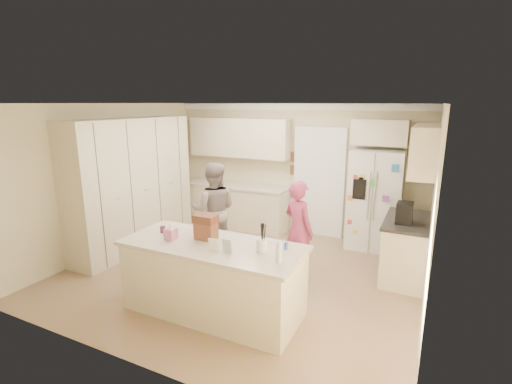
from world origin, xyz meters
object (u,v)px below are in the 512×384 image
at_px(teen_girl, 298,230).
at_px(refrigerator, 375,200).
at_px(tissue_box, 171,234).
at_px(teen_boy, 214,210).
at_px(island_base, 213,280).
at_px(utensil_crock, 262,245).
at_px(coffee_maker, 404,213).
at_px(dollhouse_body, 206,231).

bearing_deg(teen_girl, refrigerator, -88.62).
distance_m(tissue_box, teen_girl, 1.93).
bearing_deg(teen_boy, island_base, 96.38).
bearing_deg(teen_girl, island_base, 93.50).
relative_size(refrigerator, utensil_crock, 12.00).
xyz_separation_m(refrigerator, tissue_box, (-2.01, -3.25, 0.10)).
bearing_deg(tissue_box, teen_boy, 103.60).
bearing_deg(coffee_maker, refrigerator, 115.19).
bearing_deg(island_base, teen_boy, 121.57).
bearing_deg(utensil_crock, dollhouse_body, 176.42).
height_order(island_base, teen_boy, teen_boy).
relative_size(dollhouse_body, teen_girl, 0.17).
bearing_deg(refrigerator, dollhouse_body, -120.05).
distance_m(utensil_crock, dollhouse_body, 0.80).
bearing_deg(teen_girl, utensil_crock, 118.37).
bearing_deg(coffee_maker, island_base, -137.17).
relative_size(coffee_maker, dollhouse_body, 1.15).
relative_size(coffee_maker, tissue_box, 2.14).
xyz_separation_m(dollhouse_body, teen_girl, (0.77, 1.32, -0.28)).
xyz_separation_m(coffee_maker, tissue_box, (-2.60, -2.00, -0.07)).
bearing_deg(dollhouse_body, refrigerator, 62.10).
relative_size(utensil_crock, teen_boy, 0.09).
height_order(refrigerator, tissue_box, refrigerator).
bearing_deg(teen_girl, dollhouse_body, 86.82).
bearing_deg(utensil_crock, coffee_maker, 52.88).
xyz_separation_m(island_base, teen_boy, (-0.95, 1.54, 0.38)).
xyz_separation_m(dollhouse_body, teen_boy, (-0.80, 1.44, -0.21)).
height_order(tissue_box, teen_girl, teen_girl).
bearing_deg(utensil_crock, refrigerator, 75.28).
distance_m(coffee_maker, dollhouse_body, 2.84).
distance_m(refrigerator, teen_girl, 1.93).
relative_size(refrigerator, teen_girl, 1.20).
xyz_separation_m(refrigerator, teen_boy, (-2.41, -1.61, -0.08)).
height_order(island_base, tissue_box, tissue_box).
relative_size(utensil_crock, dollhouse_body, 0.58).
distance_m(island_base, tissue_box, 0.79).
height_order(dollhouse_body, teen_girl, teen_girl).
bearing_deg(island_base, dollhouse_body, 146.31).
bearing_deg(refrigerator, coffee_maker, -66.96).
xyz_separation_m(refrigerator, island_base, (-1.46, -3.15, -0.46)).
distance_m(island_base, teen_boy, 1.85).
bearing_deg(refrigerator, teen_boy, -148.48).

